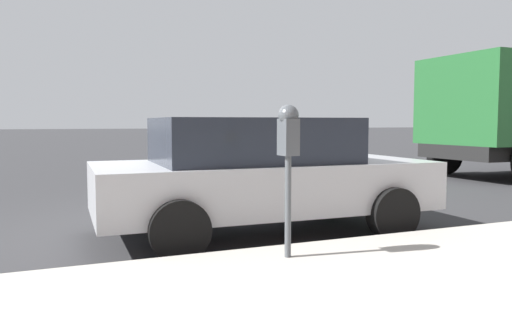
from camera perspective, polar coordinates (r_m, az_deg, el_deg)
ground_plane at (r=7.12m, az=-8.79°, el=-7.21°), size 220.00×220.00×0.00m
parking_meter at (r=4.61m, az=3.71°, el=2.10°), size 0.21×0.19×1.42m
car_silver at (r=6.32m, az=0.61°, el=-1.51°), size 2.07×4.26×1.47m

